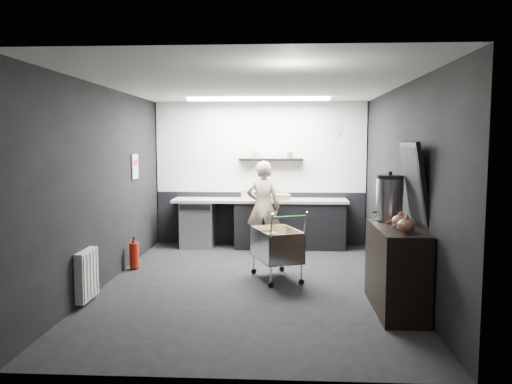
{
  "coord_description": "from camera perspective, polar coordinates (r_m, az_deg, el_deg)",
  "views": [
    {
      "loc": [
        0.43,
        -6.68,
        1.95
      ],
      "look_at": [
        0.04,
        0.4,
        1.24
      ],
      "focal_mm": 35.0,
      "sensor_mm": 36.0,
      "label": 1
    }
  ],
  "objects": [
    {
      "name": "floor",
      "position": [
        6.97,
        -0.52,
        -10.5
      ],
      "size": [
        5.5,
        5.5,
        0.0
      ],
      "primitive_type": "plane",
      "color": "black",
      "rests_on": "ground"
    },
    {
      "name": "ceiling",
      "position": [
        6.73,
        -0.54,
        12.14
      ],
      "size": [
        5.5,
        5.5,
        0.0
      ],
      "primitive_type": "plane",
      "rotation": [
        3.14,
        0.0,
        0.0
      ],
      "color": "silver",
      "rests_on": "wall_back"
    },
    {
      "name": "wall_back",
      "position": [
        9.46,
        0.53,
        2.11
      ],
      "size": [
        5.5,
        0.0,
        5.5
      ],
      "primitive_type": "plane",
      "rotation": [
        1.57,
        0.0,
        0.0
      ],
      "color": "black",
      "rests_on": "floor"
    },
    {
      "name": "wall_front",
      "position": [
        4.0,
        -3.04,
        -2.92
      ],
      "size": [
        5.5,
        0.0,
        5.5
      ],
      "primitive_type": "plane",
      "rotation": [
        -1.57,
        0.0,
        0.0
      ],
      "color": "black",
      "rests_on": "floor"
    },
    {
      "name": "wall_left",
      "position": [
        7.13,
        -16.79,
        0.67
      ],
      "size": [
        0.0,
        5.5,
        5.5
      ],
      "primitive_type": "plane",
      "rotation": [
        1.57,
        0.0,
        1.57
      ],
      "color": "black",
      "rests_on": "floor"
    },
    {
      "name": "wall_right",
      "position": [
        6.89,
        16.32,
        0.52
      ],
      "size": [
        0.0,
        5.5,
        5.5
      ],
      "primitive_type": "plane",
      "rotation": [
        1.57,
        0.0,
        -1.57
      ],
      "color": "black",
      "rests_on": "floor"
    },
    {
      "name": "kitchen_wall_panel",
      "position": [
        9.42,
        0.53,
        5.14
      ],
      "size": [
        3.95,
        0.02,
        1.7
      ],
      "primitive_type": "cube",
      "color": "silver",
      "rests_on": "wall_back"
    },
    {
      "name": "dado_panel",
      "position": [
        9.53,
        0.52,
        -3.0
      ],
      "size": [
        3.95,
        0.02,
        1.0
      ],
      "primitive_type": "cube",
      "color": "black",
      "rests_on": "wall_back"
    },
    {
      "name": "floating_shelf",
      "position": [
        9.31,
        1.73,
        3.72
      ],
      "size": [
        1.2,
        0.22,
        0.04
      ],
      "primitive_type": "cube",
      "color": "black",
      "rests_on": "wall_back"
    },
    {
      "name": "wall_clock",
      "position": [
        9.45,
        9.1,
        6.89
      ],
      "size": [
        0.2,
        0.03,
        0.2
      ],
      "primitive_type": "cylinder",
      "rotation": [
        1.57,
        0.0,
        0.0
      ],
      "color": "silver",
      "rests_on": "wall_back"
    },
    {
      "name": "poster",
      "position": [
        8.34,
        -13.67,
        2.84
      ],
      "size": [
        0.02,
        0.3,
        0.4
      ],
      "primitive_type": "cube",
      "color": "silver",
      "rests_on": "wall_left"
    },
    {
      "name": "poster_red_band",
      "position": [
        8.34,
        -13.65,
        3.32
      ],
      "size": [
        0.02,
        0.22,
        0.1
      ],
      "primitive_type": "cube",
      "color": "red",
      "rests_on": "poster"
    },
    {
      "name": "radiator",
      "position": [
        6.44,
        -18.77,
        -8.94
      ],
      "size": [
        0.1,
        0.5,
        0.6
      ],
      "primitive_type": "cube",
      "color": "silver",
      "rests_on": "wall_left"
    },
    {
      "name": "ceiling_strip",
      "position": [
        8.57,
        0.26,
        10.57
      ],
      "size": [
        2.4,
        0.2,
        0.04
      ],
      "primitive_type": "cube",
      "color": "white",
      "rests_on": "ceiling"
    },
    {
      "name": "prep_counter",
      "position": [
        9.22,
        1.27,
        -3.56
      ],
      "size": [
        3.2,
        0.61,
        0.9
      ],
      "color": "black",
      "rests_on": "floor"
    },
    {
      "name": "person",
      "position": [
        8.73,
        0.82,
        -1.74
      ],
      "size": [
        0.61,
        0.42,
        1.62
      ],
      "primitive_type": "imported",
      "rotation": [
        0.0,
        0.0,
        3.08
      ],
      "color": "beige",
      "rests_on": "floor"
    },
    {
      "name": "shopping_cart",
      "position": [
        7.12,
        2.35,
        -6.31
      ],
      "size": [
        0.83,
        1.07,
        0.97
      ],
      "color": "silver",
      "rests_on": "floor"
    },
    {
      "name": "sideboard",
      "position": [
        6.06,
        15.76,
        -7.18
      ],
      "size": [
        0.56,
        1.31,
        1.95
      ],
      "color": "black",
      "rests_on": "floor"
    },
    {
      "name": "fire_extinguisher",
      "position": [
        7.93,
        -13.75,
        -6.92
      ],
      "size": [
        0.15,
        0.15,
        0.48
      ],
      "color": "red",
      "rests_on": "floor"
    },
    {
      "name": "cardboard_box",
      "position": [
        9.1,
        2.18,
        -0.54
      ],
      "size": [
        0.58,
        0.47,
        0.1
      ],
      "primitive_type": "cube",
      "rotation": [
        0.0,
        0.0,
        0.16
      ],
      "color": "#9A7E52",
      "rests_on": "prep_counter"
    },
    {
      "name": "pink_tub",
      "position": [
        9.15,
        1.93,
        -0.25
      ],
      "size": [
        0.19,
        0.19,
        0.19
      ],
      "primitive_type": "cylinder",
      "color": "beige",
      "rests_on": "prep_counter"
    },
    {
      "name": "white_container",
      "position": [
        9.12,
        -0.99,
        -0.29
      ],
      "size": [
        0.22,
        0.18,
        0.18
      ],
      "primitive_type": "cube",
      "rotation": [
        0.0,
        0.0,
        -0.1
      ],
      "color": "silver",
      "rests_on": "prep_counter"
    }
  ]
}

